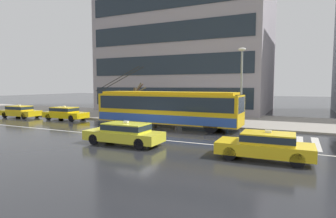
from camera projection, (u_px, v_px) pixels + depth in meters
The scene contains 21 objects.
ground_plane at pixel (138, 134), 19.79m from camera, with size 160.00×160.00×0.00m, color #242528.
sidewalk_slab at pixel (190, 118), 29.11m from camera, with size 80.00×10.00×0.14m, color gray.
crosswalk_stripe_edge_near at pixel (253, 139), 18.04m from camera, with size 0.44×4.40×0.01m, color beige.
crosswalk_stripe_inner_a at pixel (268, 140), 17.66m from camera, with size 0.44×4.40×0.01m, color beige.
crosswalk_stripe_center at pixel (283, 141), 17.27m from camera, with size 0.44×4.40×0.01m, color beige.
crosswalk_stripe_inner_b at pixel (299, 142), 16.89m from camera, with size 0.44×4.40×0.01m, color beige.
crosswalk_stripe_edge_far at pixel (316, 144), 16.50m from camera, with size 0.44×4.40×0.01m, color beige.
lane_centre_line at pixel (129, 137), 18.71m from camera, with size 72.00×0.14×0.01m, color silver.
trolleybus at pixel (167, 108), 22.85m from camera, with size 13.20×2.75×5.07m.
taxi_queued_behind_bus at pixel (65, 113), 28.00m from camera, with size 4.57×1.88×1.39m.
taxi_far_behind at pixel (20, 111), 29.90m from camera, with size 4.46×1.93×1.39m.
taxi_oncoming_far at pixel (266, 145), 12.97m from camera, with size 4.34×1.86×1.39m.
taxi_oncoming_near at pixel (125, 133), 16.27m from camera, with size 4.68×1.79×1.39m.
bus_shelter at pixel (164, 100), 26.96m from camera, with size 3.61×1.66×2.50m.
pedestrian_at_shelter at pixel (176, 103), 26.56m from camera, with size 1.12×1.12×2.00m.
pedestrian_approaching_curb at pixel (155, 103), 26.67m from camera, with size 1.41×1.41×1.99m.
pedestrian_walking_past at pixel (228, 105), 23.44m from camera, with size 1.50×1.50×2.03m.
pedestrian_waiting_by_pole at pixel (160, 102), 27.77m from camera, with size 1.46×1.46×2.01m.
street_lamp at pixel (242, 80), 22.22m from camera, with size 0.60×0.32×6.27m.
street_tree_bare at pixel (136, 99), 27.98m from camera, with size 1.26×1.39×3.59m.
office_tower_corner_left at pixel (190, 28), 39.15m from camera, with size 21.83×15.91×23.01m.
Camera 1 is at (10.30, -16.77, 3.45)m, focal length 29.86 mm.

